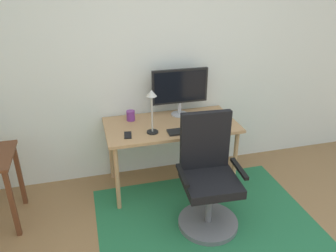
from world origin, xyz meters
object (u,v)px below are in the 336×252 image
at_px(monitor, 180,88).
at_px(coffee_cup, 131,116).
at_px(cell_phone, 128,135).
at_px(computer_mouse, 218,127).
at_px(office_chair, 208,183).
at_px(keyboard, 190,130).
at_px(desk, 171,130).
at_px(desk_lamp, 152,104).

distance_m(monitor, coffee_cup, 0.59).
relative_size(monitor, coffee_cup, 5.75).
bearing_deg(cell_phone, computer_mouse, 3.33).
distance_m(computer_mouse, office_chair, 0.60).
bearing_deg(keyboard, monitor, 86.89).
distance_m(desk, office_chair, 0.73).
distance_m(cell_phone, desk_lamp, 0.37).
bearing_deg(computer_mouse, monitor, 121.51).
bearing_deg(office_chair, coffee_cup, 125.27).
relative_size(desk, monitor, 2.25).
distance_m(desk_lamp, office_chair, 0.88).
relative_size(desk, desk_lamp, 3.09).
distance_m(computer_mouse, cell_phone, 0.88).
distance_m(monitor, office_chair, 1.07).
bearing_deg(computer_mouse, desk_lamp, 172.94).
height_order(keyboard, coffee_cup, coffee_cup).
xyz_separation_m(monitor, desk_lamp, (-0.38, -0.35, -0.01)).
distance_m(desk, monitor, 0.45).
relative_size(desk, keyboard, 3.11).
bearing_deg(cell_phone, keyboard, 2.59).
bearing_deg(keyboard, desk_lamp, 170.15).
relative_size(desk_lamp, office_chair, 0.41).
relative_size(computer_mouse, desk_lamp, 0.24).
bearing_deg(office_chair, monitor, 93.92).
distance_m(computer_mouse, desk_lamp, 0.70).
height_order(desk, desk_lamp, desk_lamp).
distance_m(coffee_cup, cell_phone, 0.36).
height_order(desk, computer_mouse, computer_mouse).
height_order(monitor, coffee_cup, monitor).
distance_m(desk, computer_mouse, 0.48).
distance_m(keyboard, cell_phone, 0.60).
relative_size(coffee_cup, office_chair, 0.10).
bearing_deg(monitor, office_chair, -89.40).
bearing_deg(desk, desk_lamp, -146.39).
xyz_separation_m(desk_lamp, office_chair, (0.39, -0.52, -0.60)).
distance_m(keyboard, computer_mouse, 0.29).
distance_m(keyboard, coffee_cup, 0.65).
xyz_separation_m(desk, desk_lamp, (-0.23, -0.15, 0.37)).
distance_m(coffee_cup, desk_lamp, 0.45).
relative_size(coffee_cup, cell_phone, 0.74).
relative_size(coffee_cup, desk_lamp, 0.24).
xyz_separation_m(monitor, keyboard, (-0.02, -0.41, -0.30)).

